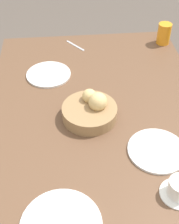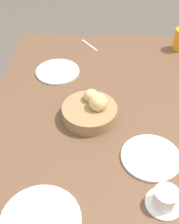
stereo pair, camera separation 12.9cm
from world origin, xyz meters
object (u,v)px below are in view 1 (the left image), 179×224
(plate_near_left, at_px, (49,74))
(juice_glass, at_px, (164,34))
(spoon_coffee, at_px, (75,46))
(bread_basket, at_px, (91,110))
(plate_far_center, at_px, (157,150))
(coffee_cup, at_px, (179,189))

(plate_near_left, relative_size, juice_glass, 1.88)
(plate_near_left, relative_size, spoon_coffee, 1.80)
(bread_basket, distance_m, plate_near_left, 0.37)
(plate_far_center, height_order, spoon_coffee, plate_far_center)
(bread_basket, height_order, plate_near_left, bread_basket)
(bread_basket, bearing_deg, plate_far_center, 47.04)
(plate_far_center, distance_m, spoon_coffee, 0.84)
(plate_far_center, height_order, coffee_cup, coffee_cup)
(bread_basket, bearing_deg, coffee_cup, 31.96)
(bread_basket, relative_size, plate_far_center, 1.03)
(juice_glass, bearing_deg, plate_near_left, -68.41)
(juice_glass, bearing_deg, spoon_coffee, -91.70)
(juice_glass, height_order, spoon_coffee, juice_glass)
(juice_glass, height_order, coffee_cup, juice_glass)
(plate_far_center, relative_size, spoon_coffee, 1.85)
(bread_basket, height_order, spoon_coffee, bread_basket)
(juice_glass, xyz_separation_m, coffee_cup, (0.98, -0.21, -0.03))
(bread_basket, xyz_separation_m, coffee_cup, (0.41, 0.25, -0.01))
(coffee_cup, bearing_deg, bread_basket, -148.04)
(spoon_coffee, bearing_deg, juice_glass, 88.30)
(bread_basket, height_order, coffee_cup, bread_basket)
(plate_far_center, relative_size, coffee_cup, 1.81)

